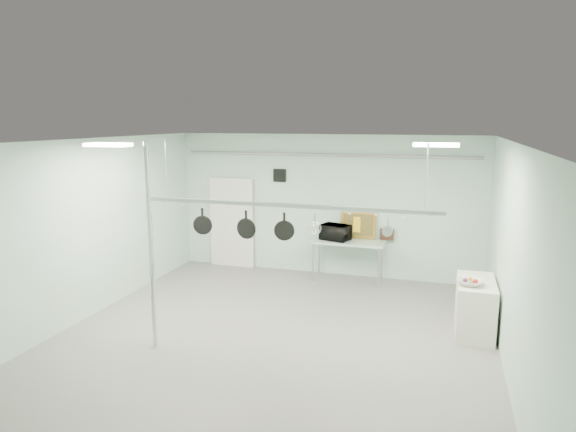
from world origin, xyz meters
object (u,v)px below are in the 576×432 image
(chrome_pole, at_px, (151,247))
(microwave, at_px, (336,232))
(skillet_right, at_px, (284,226))
(coffee_canister, at_px, (344,237))
(prep_table, at_px, (348,244))
(side_cabinet, at_px, (475,307))
(skillet_mid, at_px, (246,225))
(fruit_bowl, at_px, (470,282))
(skillet_left, at_px, (202,221))
(pot_rack, at_px, (287,204))

(chrome_pole, xyz_separation_m, microwave, (2.02, 4.18, -0.52))
(skillet_right, bearing_deg, coffee_canister, 71.23)
(prep_table, height_order, coffee_canister, coffee_canister)
(side_cabinet, height_order, skillet_mid, skillet_mid)
(coffee_canister, height_order, skillet_mid, skillet_mid)
(fruit_bowl, bearing_deg, coffee_canister, 136.88)
(skillet_left, relative_size, skillet_mid, 0.93)
(skillet_right, bearing_deg, microwave, 74.89)
(fruit_bowl, relative_size, skillet_left, 0.94)
(skillet_mid, bearing_deg, pot_rack, 6.52)
(pot_rack, distance_m, coffee_canister, 3.44)
(microwave, xyz_separation_m, skillet_mid, (-0.80, -3.28, 0.78))
(pot_rack, height_order, coffee_canister, pot_rack)
(chrome_pole, bearing_deg, side_cabinet, 22.41)
(microwave, height_order, fruit_bowl, microwave)
(side_cabinet, distance_m, fruit_bowl, 0.57)
(prep_table, distance_m, skillet_right, 3.49)
(chrome_pole, bearing_deg, microwave, 64.25)
(chrome_pole, relative_size, microwave, 5.17)
(microwave, relative_size, fruit_bowl, 1.52)
(side_cabinet, xyz_separation_m, skillet_right, (-2.99, -1.10, 1.41))
(skillet_right, bearing_deg, pot_rack, -12.38)
(pot_rack, distance_m, skillet_mid, 0.78)
(skillet_mid, bearing_deg, fruit_bowl, 20.03)
(microwave, bearing_deg, skillet_right, 104.74)
(fruit_bowl, xyz_separation_m, skillet_mid, (-3.52, -0.85, 0.90))
(prep_table, bearing_deg, chrome_pole, -118.71)
(chrome_pole, distance_m, skillet_left, 1.04)
(side_cabinet, bearing_deg, skillet_left, -166.00)
(side_cabinet, bearing_deg, coffee_canister, 141.44)
(skillet_left, bearing_deg, pot_rack, -10.92)
(prep_table, bearing_deg, pot_rack, -96.91)
(prep_table, xyz_separation_m, side_cabinet, (2.55, -2.20, -0.38))
(chrome_pole, relative_size, fruit_bowl, 7.85)
(microwave, relative_size, skillet_mid, 1.33)
(skillet_mid, bearing_deg, coffee_canister, 79.08)
(side_cabinet, height_order, fruit_bowl, fruit_bowl)
(prep_table, xyz_separation_m, fruit_bowl, (2.43, -2.45, 0.12))
(prep_table, xyz_separation_m, microwave, (-0.28, -0.02, 0.24))
(fruit_bowl, distance_m, skillet_right, 3.13)
(prep_table, distance_m, fruit_bowl, 3.46)
(pot_rack, relative_size, skillet_left, 11.05)
(prep_table, relative_size, fruit_bowl, 3.93)
(coffee_canister, relative_size, skillet_mid, 0.43)
(coffee_canister, distance_m, fruit_bowl, 3.44)
(pot_rack, height_order, microwave, pot_rack)
(pot_rack, xyz_separation_m, skillet_mid, (-0.69, 0.00, -0.38))
(microwave, bearing_deg, coffee_canister, 174.20)
(skillet_mid, bearing_deg, skillet_left, -173.48)
(prep_table, bearing_deg, side_cabinet, -40.79)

